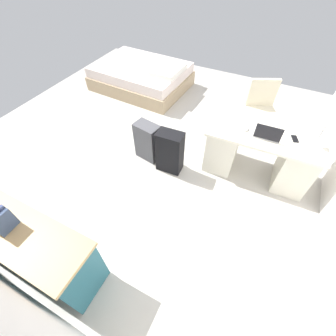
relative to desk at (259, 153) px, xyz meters
The scene contains 11 objects.
ground_plane 1.51m from the desk, ahead, with size 6.17×6.17×0.00m, color beige.
desk is the anchor object (origin of this frame).
office_chair 0.88m from the desk, 77.67° to the right, with size 0.61×0.61×0.94m.
credenza 3.03m from the desk, 51.19° to the left, with size 1.80×0.48×0.74m.
bed 3.08m from the desk, 27.14° to the right, with size 1.96×1.49×0.58m.
suitcase_black 1.23m from the desk, 23.64° to the left, with size 0.36×0.22×0.66m, color black.
suitcase_spare_grey 1.59m from the desk, 15.06° to the left, with size 0.36×0.22×0.60m, color #4C4C51.
laptop 0.40m from the desk, 96.04° to the left, with size 0.32×0.23×0.21m.
computer_mouse 0.44m from the desk, 10.08° to the left, with size 0.06×0.10×0.03m, color white.
cell_phone_near_laptop 0.48m from the desk, behind, with size 0.07×0.14×0.01m, color black.
desk_lamp 0.79m from the desk, behind, with size 0.16×0.11×0.34m.
Camera 1 is at (-1.36, 2.44, 2.60)m, focal length 24.59 mm.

